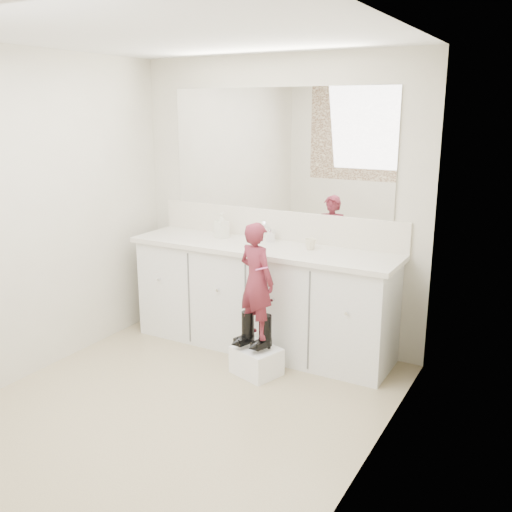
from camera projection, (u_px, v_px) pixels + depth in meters
The scene contains 17 objects.
floor at pixel (175, 411), 3.84m from camera, with size 3.00×3.00×0.00m, color #8E795D.
ceiling at pixel (160, 31), 3.23m from camera, with size 3.00×3.00×0.00m, color white.
wall_back at pixel (278, 203), 4.81m from camera, with size 2.60×2.60×0.00m, color #BDB6A1.
wall_left at pixel (26, 218), 4.15m from camera, with size 3.00×3.00×0.00m, color #BDB6A1.
wall_right at pixel (371, 264), 2.93m from camera, with size 3.00×3.00×0.00m, color #BDB6A1.
vanity_cabinet at pixel (262, 299), 4.77m from camera, with size 2.20×0.55×0.85m, color silver.
countertop at pixel (261, 248), 4.65m from camera, with size 2.28×0.58×0.04m, color beige.
backsplash at pixel (277, 225), 4.84m from camera, with size 2.28×0.03×0.25m, color beige.
mirror at pixel (278, 150), 4.69m from camera, with size 2.00×0.02×1.00m, color white.
faucet at pixel (271, 236), 4.77m from camera, with size 0.08×0.08×0.10m, color silver.
cup at pixel (310, 244), 4.51m from camera, with size 0.09×0.09×0.09m, color beige.
soap_bottle at pixel (222, 225), 4.90m from camera, with size 0.10×0.10×0.22m, color silver.
step_stool at pixel (256, 361), 4.35m from camera, with size 0.33×0.28×0.21m, color white.
boot_left at pixel (248, 329), 4.32m from camera, with size 0.10×0.18×0.28m, color black, non-canonical shape.
boot_right at pixel (265, 333), 4.25m from camera, with size 0.10×0.18×0.28m, color black, non-canonical shape.
toddler at pixel (256, 280), 4.19m from camera, with size 0.32×0.21×0.87m, color #9B2F43.
toothbrush at pixel (261, 269), 4.08m from camera, with size 0.01×0.01×0.14m, color #EA5BAF.
Camera 1 is at (2.15, -2.75, 1.98)m, focal length 40.00 mm.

